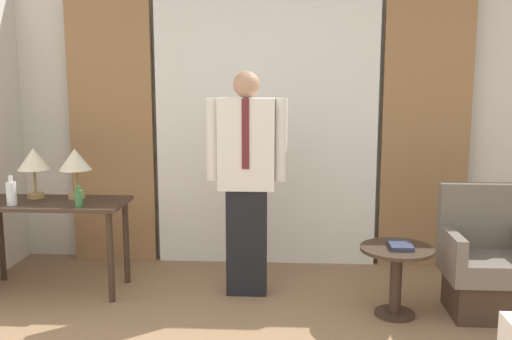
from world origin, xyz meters
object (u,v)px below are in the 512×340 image
at_px(table_lamp_left, 34,161).
at_px(bottle_by_lamp, 79,198).
at_px(person, 247,175).
at_px(desk, 51,215).
at_px(table_lamp_right, 75,162).
at_px(armchair, 485,267).
at_px(side_table, 396,269).
at_px(bottle_near_edge, 11,193).
at_px(book, 400,245).

bearing_deg(table_lamp_left, bottle_by_lamp, -32.86).
distance_m(bottle_by_lamp, person, 1.31).
relative_size(desk, table_lamp_right, 2.93).
relative_size(desk, armchair, 1.28).
relative_size(table_lamp_right, bottle_by_lamp, 2.46).
height_order(armchair, side_table, armchair).
bearing_deg(table_lamp_right, side_table, -10.41).
bearing_deg(armchair, side_table, -172.12).
height_order(table_lamp_left, bottle_near_edge, table_lamp_left).
height_order(table_lamp_left, bottle_by_lamp, table_lamp_left).
xyz_separation_m(table_lamp_left, table_lamp_right, (0.35, 0.00, 0.00)).
bearing_deg(side_table, desk, 172.78).
xyz_separation_m(armchair, side_table, (-0.67, -0.09, 0.00)).
relative_size(table_lamp_right, bottle_near_edge, 1.77).
height_order(desk, table_lamp_left, table_lamp_left).
bearing_deg(side_table, bottle_by_lamp, 176.29).
xyz_separation_m(bottle_by_lamp, armchair, (3.07, -0.06, -0.47)).
bearing_deg(table_lamp_right, desk, -144.58).
relative_size(bottle_near_edge, bottle_by_lamp, 1.39).
relative_size(armchair, side_table, 1.77).
xyz_separation_m(bottle_by_lamp, person, (1.28, 0.22, 0.16)).
xyz_separation_m(bottle_near_edge, person, (1.83, 0.19, 0.13)).
bearing_deg(table_lamp_left, book, -9.16).
bearing_deg(armchair, person, 171.00).
relative_size(armchair, book, 4.24).
xyz_separation_m(table_lamp_right, armchair, (3.20, -0.37, -0.71)).
distance_m(table_lamp_right, armchair, 3.30).
bearing_deg(bottle_near_edge, table_lamp_left, 76.60).
bearing_deg(table_lamp_right, bottle_by_lamp, -66.62).
bearing_deg(side_table, table_lamp_right, 169.59).
height_order(bottle_near_edge, bottle_by_lamp, bottle_near_edge).
bearing_deg(book, bottle_by_lamp, 176.27).
xyz_separation_m(table_lamp_right, book, (2.56, -0.47, -0.52)).
bearing_deg(armchair, table_lamp_right, 173.34).
bearing_deg(desk, table_lamp_left, 144.58).
distance_m(side_table, book, 0.18).
bearing_deg(book, armchair, 8.35).
height_order(desk, book, desk).
bearing_deg(side_table, table_lamp_left, 170.81).
distance_m(bottle_near_edge, person, 1.84).
bearing_deg(book, table_lamp_left, 170.84).
relative_size(table_lamp_right, armchair, 0.44).
bearing_deg(person, side_table, -18.51).
height_order(desk, bottle_by_lamp, bottle_by_lamp).
bearing_deg(bottle_by_lamp, person, 9.77).
bearing_deg(bottle_near_edge, desk, 32.78).
bearing_deg(desk, table_lamp_right, 35.42).
height_order(table_lamp_right, person, person).
bearing_deg(bottle_by_lamp, bottle_near_edge, 176.52).
xyz_separation_m(desk, armchair, (3.38, -0.25, -0.28)).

